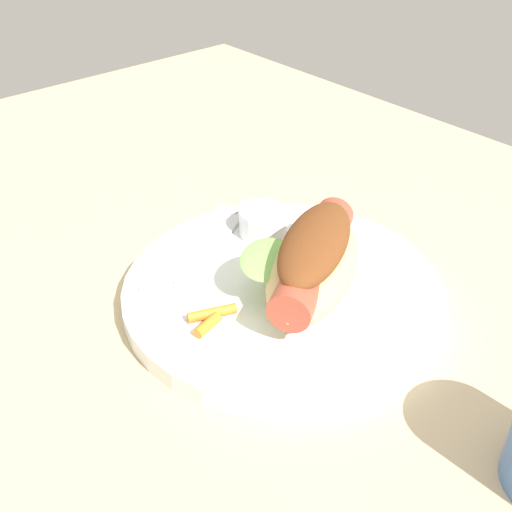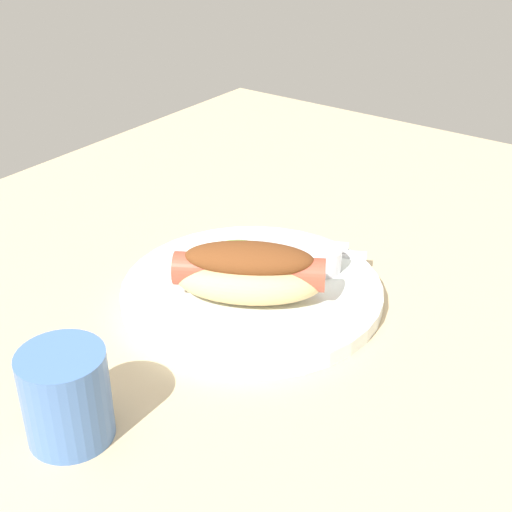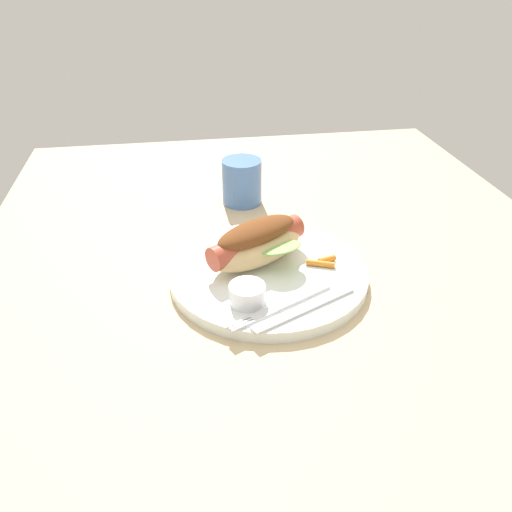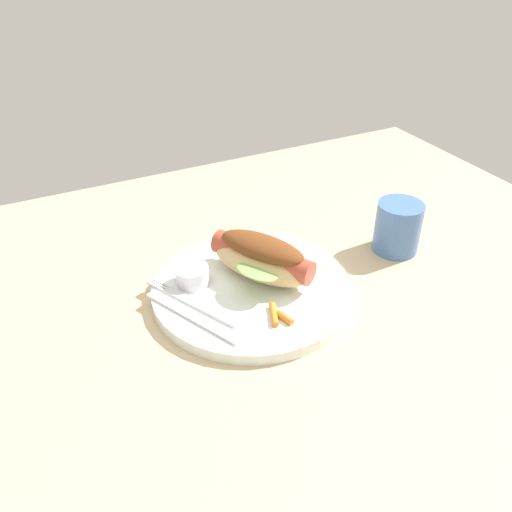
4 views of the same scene
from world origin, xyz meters
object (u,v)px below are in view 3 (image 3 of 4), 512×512
object	(u,v)px
sauce_ramekin	(247,294)
knife	(301,309)
hot_dog	(257,243)
plate	(268,274)
carrot_garnish	(323,262)
drinking_cup	(242,182)
fork	(283,305)

from	to	relation	value
sauce_ramekin	knife	distance (cm)	6.79
hot_dog	knife	distance (cm)	12.55
knife	sauce_ramekin	bearing A→B (deg)	-48.40
plate	carrot_garnish	size ratio (longest dim) A/B	6.05
drinking_cup	fork	bearing A→B (deg)	0.97
plate	fork	xyz separation A→B (cm)	(8.55, 0.29, 1.00)
fork	knife	bearing A→B (deg)	125.14
drinking_cup	hot_dog	bearing A→B (deg)	-2.42
sauce_ramekin	drinking_cup	size ratio (longest dim) A/B	0.58
plate	sauce_ramekin	bearing A→B (deg)	-29.49
hot_dog	fork	size ratio (longest dim) A/B	1.15
sauce_ramekin	carrot_garnish	world-z (taller)	sauce_ramekin
knife	carrot_garnish	distance (cm)	10.92
plate	sauce_ramekin	world-z (taller)	sauce_ramekin
sauce_ramekin	drinking_cup	xyz separation A→B (cm)	(-31.54, 3.67, 1.07)
hot_dog	carrot_garnish	distance (cm)	9.48
hot_dog	sauce_ramekin	world-z (taller)	hot_dog
fork	knife	xyz separation A→B (cm)	(1.03, 1.94, -0.02)
fork	carrot_garnish	size ratio (longest dim) A/B	3.16
plate	knife	distance (cm)	9.89
fork	sauce_ramekin	bearing A→B (deg)	-47.41
knife	carrot_garnish	world-z (taller)	carrot_garnish
fork	drinking_cup	world-z (taller)	drinking_cup
plate	knife	size ratio (longest dim) A/B	1.79
drinking_cup	sauce_ramekin	bearing A→B (deg)	-6.64
plate	knife	bearing A→B (deg)	13.12
knife	carrot_garnish	xyz separation A→B (cm)	(-9.50, 5.39, 0.24)
hot_dog	knife	world-z (taller)	hot_dog
plate	drinking_cup	size ratio (longest dim) A/B	3.44
hot_dog	carrot_garnish	xyz separation A→B (cm)	(2.23, 8.85, -2.59)
sauce_ramekin	fork	size ratio (longest dim) A/B	0.32
hot_dog	fork	bearing A→B (deg)	67.76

